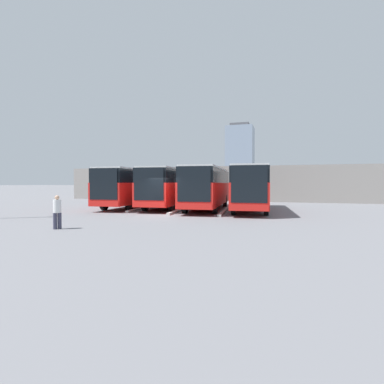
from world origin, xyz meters
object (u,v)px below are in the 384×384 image
bus_1 (208,187)px  pedestrian (57,211)px  bus_3 (134,186)px  bus_2 (171,186)px  bus_0 (251,187)px

bus_1 → pedestrian: 12.86m
bus_3 → bus_1: bearing=171.1°
bus_1 → pedestrian: (4.20, 12.12, -1.01)m
bus_2 → pedestrian: bus_2 is taller
bus_3 → bus_0: bearing=172.5°
bus_0 → bus_2: size_ratio=1.00×
bus_2 → bus_0: bearing=169.4°
bus_3 → pedestrian: bus_3 is taller
bus_0 → pedestrian: (7.66, 12.11, -1.01)m
bus_2 → bus_3: 3.46m
bus_0 → pedestrian: size_ratio=7.04×
bus_0 → bus_1: same height
bus_0 → bus_1: bearing=-4.7°
bus_1 → bus_2: bearing=-16.3°
bus_2 → pedestrian: bearing=82.0°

